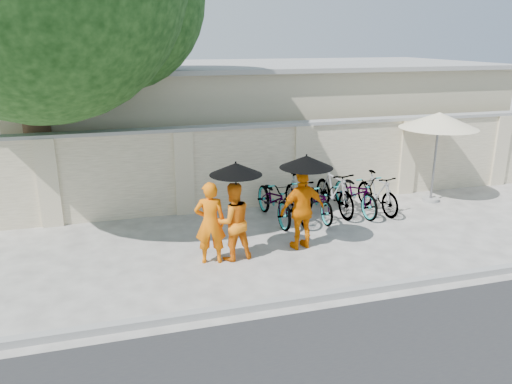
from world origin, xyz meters
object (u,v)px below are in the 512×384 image
object	(u,v)px
monk_left	(210,223)
monk_center	(233,221)
patio_umbrella	(439,121)
monk_right	(302,210)

from	to	relation	value
monk_left	monk_center	size ratio (longest dim) A/B	1.04
monk_left	patio_umbrella	size ratio (longest dim) A/B	0.68
monk_left	patio_umbrella	xyz separation A→B (m)	(6.21, 2.06, 1.30)
monk_center	monk_left	bearing A→B (deg)	-1.88
monk_center	monk_right	bearing A→B (deg)	177.75
monk_left	monk_right	distance (m)	1.90
monk_right	patio_umbrella	size ratio (longest dim) A/B	0.70
monk_center	patio_umbrella	xyz separation A→B (m)	(5.77, 2.02, 1.33)
monk_left	monk_right	world-z (taller)	monk_right
monk_left	monk_right	xyz separation A→B (m)	(1.89, 0.16, 0.02)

